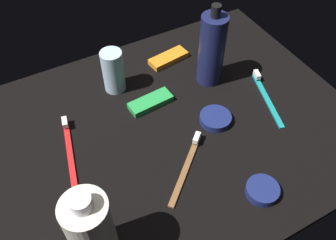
# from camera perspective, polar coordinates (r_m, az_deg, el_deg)

# --- Properties ---
(ground_plane) EXTENTS (0.84, 0.64, 0.01)m
(ground_plane) POSITION_cam_1_polar(r_m,az_deg,el_deg) (0.81, 0.00, -1.67)
(ground_plane) COLOR black
(lotion_bottle) EXTENTS (0.06, 0.06, 0.21)m
(lotion_bottle) POSITION_cam_1_polar(r_m,az_deg,el_deg) (0.86, 6.87, 10.92)
(lotion_bottle) COLOR #191E49
(lotion_bottle) RESTS_ON ground_plane
(bodywash_bottle) EXTENTS (0.07, 0.07, 0.19)m
(bodywash_bottle) POSITION_cam_1_polar(r_m,az_deg,el_deg) (0.60, -11.91, -16.77)
(bodywash_bottle) COLOR silver
(bodywash_bottle) RESTS_ON ground_plane
(deodorant_stick) EXTENTS (0.05, 0.05, 0.11)m
(deodorant_stick) POSITION_cam_1_polar(r_m,az_deg,el_deg) (0.87, -8.59, 7.60)
(deodorant_stick) COLOR silver
(deodorant_stick) RESTS_ON ground_plane
(toothbrush_brown) EXTENTS (0.14, 0.13, 0.02)m
(toothbrush_brown) POSITION_cam_1_polar(r_m,az_deg,el_deg) (0.74, 3.05, -6.86)
(toothbrush_brown) COLOR brown
(toothbrush_brown) RESTS_ON ground_plane
(toothbrush_red) EXTENTS (0.05, 0.18, 0.02)m
(toothbrush_red) POSITION_cam_1_polar(r_m,az_deg,el_deg) (0.79, -15.30, -4.12)
(toothbrush_red) COLOR red
(toothbrush_red) RESTS_ON ground_plane
(toothbrush_teal) EXTENTS (0.06, 0.18, 0.02)m
(toothbrush_teal) POSITION_cam_1_polar(r_m,az_deg,el_deg) (0.90, 15.10, 3.80)
(toothbrush_teal) COLOR teal
(toothbrush_teal) RESTS_ON ground_plane
(snack_bar_orange) EXTENTS (0.11, 0.05, 0.01)m
(snack_bar_orange) POSITION_cam_1_polar(r_m,az_deg,el_deg) (0.97, 0.07, 9.67)
(snack_bar_orange) COLOR orange
(snack_bar_orange) RESTS_ON ground_plane
(snack_bar_green) EXTENTS (0.11, 0.05, 0.01)m
(snack_bar_green) POSITION_cam_1_polar(r_m,az_deg,el_deg) (0.85, -3.02, 2.72)
(snack_bar_green) COLOR green
(snack_bar_green) RESTS_ON ground_plane
(cream_tin_left) EXTENTS (0.07, 0.07, 0.02)m
(cream_tin_left) POSITION_cam_1_polar(r_m,az_deg,el_deg) (0.82, 7.45, 0.23)
(cream_tin_left) COLOR navy
(cream_tin_left) RESTS_ON ground_plane
(cream_tin_right) EXTENTS (0.06, 0.06, 0.02)m
(cream_tin_right) POSITION_cam_1_polar(r_m,az_deg,el_deg) (0.73, 14.58, -10.64)
(cream_tin_right) COLOR navy
(cream_tin_right) RESTS_ON ground_plane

